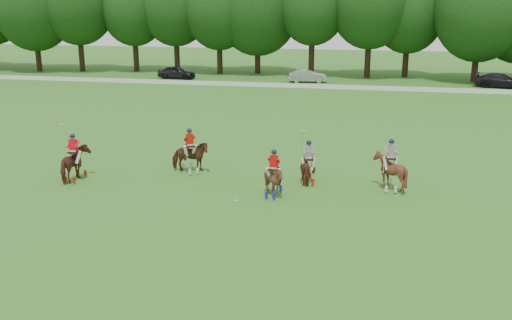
% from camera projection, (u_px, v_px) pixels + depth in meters
% --- Properties ---
extents(ground, '(180.00, 180.00, 0.00)m').
position_uv_depth(ground, '(179.00, 215.00, 23.96)').
color(ground, '#34681D').
rests_on(ground, ground).
extents(tree_line, '(117.98, 14.32, 14.75)m').
position_uv_depth(tree_line, '(315.00, 6.00, 67.02)').
color(tree_line, black).
rests_on(tree_line, ground).
extents(boundary_rail, '(120.00, 0.10, 0.44)m').
position_uv_depth(boundary_rail, '(300.00, 86.00, 59.73)').
color(boundary_rail, white).
rests_on(boundary_rail, ground).
extents(car_left, '(4.48, 2.02, 1.50)m').
position_uv_depth(car_left, '(177.00, 72.00, 66.88)').
color(car_left, black).
rests_on(car_left, ground).
extents(car_mid, '(4.43, 2.15, 1.40)m').
position_uv_depth(car_mid, '(308.00, 76.00, 63.80)').
color(car_mid, '#A6A7AC').
rests_on(car_mid, ground).
extents(car_right, '(5.49, 3.30, 1.49)m').
position_uv_depth(car_right, '(501.00, 81.00, 59.71)').
color(car_right, black).
rests_on(car_right, ground).
extents(polo_red_a, '(1.27, 2.05, 2.94)m').
position_uv_depth(polo_red_a, '(75.00, 164.00, 28.38)').
color(polo_red_a, '#471F12').
rests_on(polo_red_a, ground).
extents(polo_red_b, '(2.15, 2.08, 2.36)m').
position_uv_depth(polo_red_b, '(190.00, 157.00, 29.77)').
color(polo_red_b, '#471F12').
rests_on(polo_red_b, ground).
extents(polo_red_c, '(1.36, 1.49, 2.22)m').
position_uv_depth(polo_red_c, '(274.00, 180.00, 26.08)').
color(polo_red_c, '#471F12').
rests_on(polo_red_c, ground).
extents(polo_stripe_a, '(1.18, 1.83, 2.70)m').
position_uv_depth(polo_stripe_a, '(308.00, 168.00, 28.03)').
color(polo_stripe_a, '#471F12').
rests_on(polo_stripe_a, ground).
extents(polo_stripe_b, '(1.65, 1.80, 2.47)m').
position_uv_depth(polo_stripe_b, '(390.00, 171.00, 27.01)').
color(polo_stripe_b, '#471F12').
rests_on(polo_stripe_b, ground).
extents(polo_ball, '(0.09, 0.09, 0.09)m').
position_uv_depth(polo_ball, '(236.00, 201.00, 25.55)').
color(polo_ball, white).
rests_on(polo_ball, ground).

